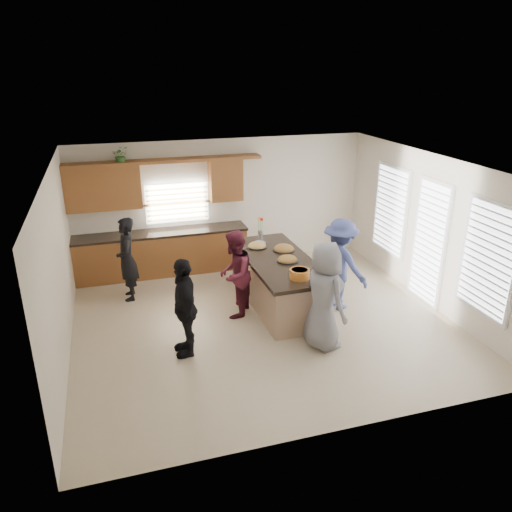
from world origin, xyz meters
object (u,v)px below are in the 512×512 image
object	(u,v)px
woman_left_back	(127,259)
woman_left_front	(185,307)
island	(278,283)
woman_right_back	(340,265)
salad_bowl	(300,273)
woman_left_mid	(235,274)
woman_right_front	(324,296)

from	to	relation	value
woman_left_back	woman_left_front	size ratio (longest dim) A/B	1.01
woman_left_front	island	bearing A→B (deg)	120.98
island	woman_right_back	size ratio (longest dim) A/B	1.57
salad_bowl	woman_left_mid	world-z (taller)	woman_left_mid
island	woman_left_back	distance (m)	2.92
salad_bowl	woman_left_back	xyz separation A→B (m)	(-2.70, 2.07, -0.22)
woman_left_back	woman_right_back	xyz separation A→B (m)	(3.71, -1.53, 0.05)
woman_right_front	woman_left_mid	bearing A→B (deg)	22.64
island	woman_right_front	distance (m)	1.66
woman_left_mid	woman_right_front	size ratio (longest dim) A/B	0.90
woman_left_front	woman_right_back	xyz separation A→B (m)	(2.98, 0.74, 0.06)
woman_left_back	woman_left_mid	xyz separation A→B (m)	(1.79, -1.25, -0.01)
island	woman_right_back	distance (m)	1.19
woman_left_mid	woman_left_front	world-z (taller)	woman_left_front
island	woman_left_front	world-z (taller)	woman_left_front
woman_left_mid	woman_right_front	distance (m)	1.81
island	woman_left_mid	size ratio (longest dim) A/B	1.70
woman_left_mid	woman_right_back	world-z (taller)	woman_right_back
salad_bowl	woman_right_front	bearing A→B (deg)	-75.29
island	woman_left_front	size ratio (longest dim) A/B	1.69
woman_left_back	woman_left_mid	distance (m)	2.19
woman_left_back	woman_right_front	size ratio (longest dim) A/B	0.91
woman_left_front	woman_right_front	world-z (taller)	woman_right_front
island	salad_bowl	size ratio (longest dim) A/B	8.11
woman_left_back	woman_left_mid	size ratio (longest dim) A/B	1.02
woman_right_front	woman_right_back	bearing A→B (deg)	-49.26
woman_left_front	woman_right_back	world-z (taller)	woman_right_back
woman_left_mid	woman_right_front	world-z (taller)	woman_right_front
salad_bowl	woman_left_mid	xyz separation A→B (m)	(-0.91, 0.82, -0.24)
island	woman_right_front	xyz separation A→B (m)	(0.20, -1.59, 0.44)
woman_right_back	woman_left_front	bearing A→B (deg)	72.84
salad_bowl	woman_left_front	bearing A→B (deg)	-174.22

